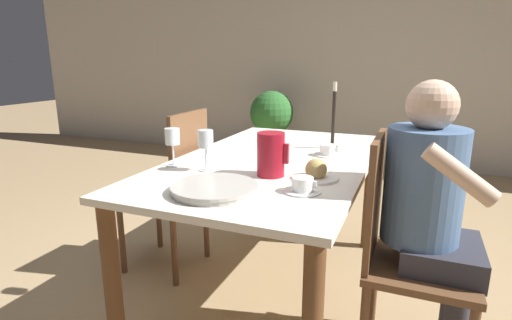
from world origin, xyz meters
TOP-DOWN VIEW (x-y plane):
  - ground_plane at (0.00, 0.00)m, footprint 20.00×20.00m
  - wall_back at (0.00, 3.12)m, footprint 10.00×0.06m
  - dining_table at (0.00, 0.00)m, footprint 0.94×1.66m
  - chair_person_side at (0.65, -0.28)m, footprint 0.42×0.42m
  - chair_opposite at (-0.65, 0.04)m, footprint 0.42×0.42m
  - person_seated at (0.74, -0.25)m, footprint 0.39×0.41m
  - red_pitcher at (0.09, -0.30)m, footprint 0.15×0.12m
  - wine_glass_water at (-0.21, -0.33)m, footprint 0.07×0.07m
  - wine_glass_juice at (-0.40, -0.32)m, footprint 0.07×0.07m
  - teacup_near_person at (0.28, -0.46)m, footprint 0.14×0.14m
  - teacup_across at (0.24, 0.16)m, footprint 0.14×0.14m
  - serving_tray at (-0.03, -0.59)m, footprint 0.34×0.34m
  - bread_plate at (0.29, -0.28)m, footprint 0.19×0.19m
  - candlestick_tall at (0.23, 0.34)m, footprint 0.06×0.06m
  - potted_plant at (-0.98, 2.65)m, footprint 0.53×0.53m

SIDE VIEW (x-z plane):
  - ground_plane at x=0.00m, z-range 0.00..0.00m
  - chair_person_side at x=0.65m, z-range 0.03..1.01m
  - chair_opposite at x=-0.65m, z-range 0.03..1.01m
  - potted_plant at x=-0.98m, z-range 0.13..1.03m
  - dining_table at x=0.00m, z-range 0.28..1.05m
  - person_seated at x=0.74m, z-range 0.11..1.31m
  - serving_tray at x=-0.03m, z-range 0.77..0.80m
  - teacup_near_person at x=0.28m, z-range 0.77..0.83m
  - teacup_across at x=0.24m, z-range 0.77..0.83m
  - bread_plate at x=0.29m, z-range 0.76..0.85m
  - red_pitcher at x=0.09m, z-range 0.77..0.97m
  - wine_glass_juice at x=-0.40m, z-range 0.81..1.00m
  - wine_glass_water at x=-0.21m, z-range 0.82..1.01m
  - candlestick_tall at x=0.23m, z-range 0.74..1.11m
  - wall_back at x=0.00m, z-range 0.00..2.60m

